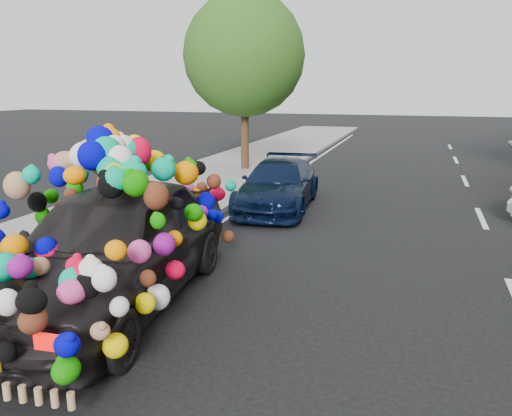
{
  "coord_description": "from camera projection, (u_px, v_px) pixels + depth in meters",
  "views": [
    {
      "loc": [
        2.1,
        -7.27,
        2.95
      ],
      "look_at": [
        -0.55,
        0.83,
        0.89
      ],
      "focal_mm": 35.0,
      "sensor_mm": 36.0,
      "label": 1
    }
  ],
  "objects": [
    {
      "name": "tree_near_sidewalk",
      "position": [
        244.0,
        55.0,
        17.02
      ],
      "size": [
        4.2,
        4.2,
        6.13
      ],
      "color": "#332114",
      "rests_on": "ground"
    },
    {
      "name": "navy_sedan",
      "position": [
        278.0,
        185.0,
        12.41
      ],
      "size": [
        1.97,
        4.21,
        1.19
      ],
      "primitive_type": "imported",
      "rotation": [
        0.0,
        0.0,
        0.08
      ],
      "color": "black",
      "rests_on": "ground"
    },
    {
      "name": "plush_art_car",
      "position": [
        112.0,
        219.0,
        6.78
      ],
      "size": [
        2.85,
        5.37,
        2.34
      ],
      "rotation": [
        0.0,
        0.0,
        0.1
      ],
      "color": "black",
      "rests_on": "ground"
    },
    {
      "name": "kerb",
      "position": [
        144.0,
        257.0,
        8.74
      ],
      "size": [
        0.15,
        60.0,
        0.13
      ],
      "primitive_type": "cube",
      "color": "gray",
      "rests_on": "ground"
    },
    {
      "name": "ground",
      "position": [
        272.0,
        275.0,
        8.05
      ],
      "size": [
        100.0,
        100.0,
        0.0
      ],
      "primitive_type": "plane",
      "color": "black",
      "rests_on": "ground"
    },
    {
      "name": "sidewalk",
      "position": [
        52.0,
        246.0,
        9.33
      ],
      "size": [
        4.0,
        60.0,
        0.12
      ],
      "primitive_type": "cube",
      "color": "gray",
      "rests_on": "ground"
    }
  ]
}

